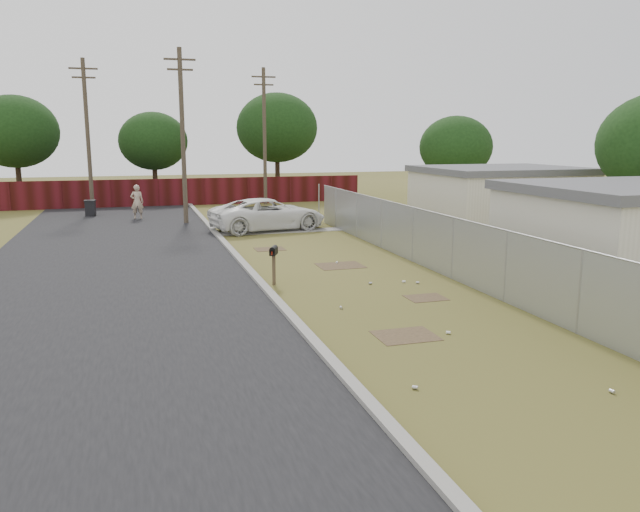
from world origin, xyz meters
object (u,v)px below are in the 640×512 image
object	(u,v)px
pedestrian	(137,202)
trash_bin	(90,208)
pickup_truck	(268,214)
mailbox	(274,254)

from	to	relation	value
pedestrian	trash_bin	world-z (taller)	pedestrian
pickup_truck	pedestrian	bearing A→B (deg)	32.76
pedestrian	trash_bin	size ratio (longest dim) A/B	2.06
mailbox	pedestrian	xyz separation A→B (m)	(-3.84, 17.67, -0.01)
mailbox	pickup_truck	size ratio (longest dim) A/B	0.22
mailbox	pickup_truck	distance (m)	11.61
mailbox	pedestrian	size ratio (longest dim) A/B	0.64
mailbox	trash_bin	bearing A→B (deg)	108.05
mailbox	pedestrian	world-z (taller)	pedestrian
mailbox	pedestrian	bearing A→B (deg)	102.28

